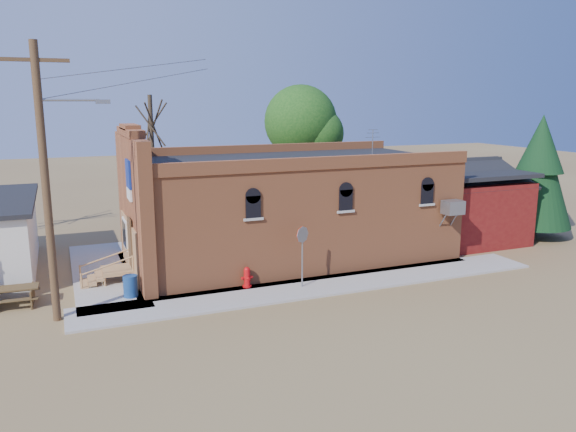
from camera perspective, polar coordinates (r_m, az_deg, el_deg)
name	(u,v)px	position (r m, az deg, el deg)	size (l,w,h in m)	color
ground	(297,299)	(20.92, 0.93, -8.45)	(120.00, 120.00, 0.00)	brown
sidewalk_south	(323,286)	(22.27, 3.59, -7.10)	(19.00, 2.20, 0.08)	#9E9991
sidewalk_west	(105,272)	(25.13, -18.10, -5.47)	(2.60, 10.00, 0.08)	#9E9991
brick_bar	(283,208)	(25.81, -0.51, 0.82)	(16.40, 7.97, 6.30)	#C2683B
red_shed	(457,196)	(30.82, 16.77, 1.97)	(5.40, 6.40, 4.30)	#5F1010
utility_pole	(47,178)	(19.40, -23.29, 3.55)	(3.12, 0.26, 9.00)	#43291B
tree_bare_near	(151,124)	(31.43, -13.75, 9.09)	(2.80, 2.80, 7.65)	#403124
tree_leafy	(301,122)	(34.44, 1.28, 9.56)	(4.40, 4.40, 8.15)	#403124
evergreen_tree	(539,168)	(32.24, 24.16, 4.44)	(3.60, 3.60, 6.50)	#403124
fire_hydrant	(247,277)	(21.91, -4.19, -6.22)	(0.47, 0.46, 0.81)	#BD0A0D
stop_sign	(302,240)	(21.52, 1.47, -2.49)	(0.60, 0.36, 2.41)	gray
trash_barrel	(130,286)	(21.62, -15.71, -6.87)	(0.52, 0.52, 0.81)	navy
picnic_table	(14,294)	(22.36, -26.10, -7.11)	(1.71, 1.33, 0.69)	#513C20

